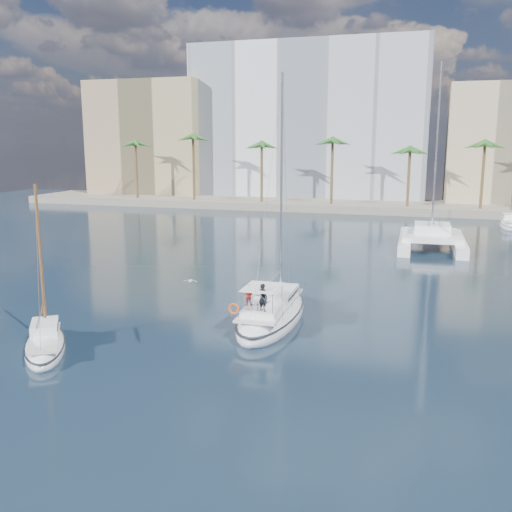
% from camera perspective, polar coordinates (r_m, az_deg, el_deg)
% --- Properties ---
extents(ground, '(160.00, 160.00, 0.00)m').
position_cam_1_polar(ground, '(36.07, 0.82, -6.26)').
color(ground, black).
rests_on(ground, ground).
extents(quay, '(120.00, 14.00, 1.20)m').
position_cam_1_polar(quay, '(95.09, 11.03, 4.94)').
color(quay, gray).
rests_on(quay, ground).
extents(building_modern, '(42.00, 16.00, 28.00)m').
position_cam_1_polar(building_modern, '(108.24, 5.50, 12.96)').
color(building_modern, white).
rests_on(building_modern, ground).
extents(building_tan_left, '(22.00, 14.00, 22.00)m').
position_cam_1_polar(building_tan_left, '(114.29, -10.16, 11.24)').
color(building_tan_left, tan).
rests_on(building_tan_left, ground).
extents(building_beige, '(20.00, 14.00, 20.00)m').
position_cam_1_polar(building_beige, '(103.82, 24.12, 9.90)').
color(building_beige, beige).
rests_on(building_beige, ground).
extents(palm_left, '(3.60, 3.60, 12.30)m').
position_cam_1_polar(palm_left, '(99.99, -9.13, 10.87)').
color(palm_left, brown).
rests_on(palm_left, ground).
extents(palm_centre, '(3.60, 3.60, 12.30)m').
position_cam_1_polar(palm_centre, '(90.55, 11.00, 10.77)').
color(palm_centre, brown).
rests_on(palm_centre, ground).
extents(main_sloop, '(3.56, 10.69, 15.80)m').
position_cam_1_polar(main_sloop, '(35.37, 1.60, -5.77)').
color(main_sloop, white).
rests_on(main_sloop, ground).
extents(small_sloop, '(5.26, 6.51, 9.29)m').
position_cam_1_polar(small_sloop, '(32.58, -20.34, -8.27)').
color(small_sloop, white).
rests_on(small_sloop, ground).
extents(catamaran, '(6.81, 13.22, 18.95)m').
position_cam_1_polar(catamaran, '(62.51, 17.17, 1.89)').
color(catamaran, white).
rests_on(catamaran, ground).
extents(seagull, '(1.15, 0.50, 0.21)m').
position_cam_1_polar(seagull, '(42.66, -6.54, -2.49)').
color(seagull, silver).
rests_on(seagull, ground).
extents(moored_yacht_a, '(3.37, 9.52, 11.90)m').
position_cam_1_polar(moored_yacht_a, '(81.49, 24.10, 2.68)').
color(moored_yacht_a, white).
rests_on(moored_yacht_a, ground).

